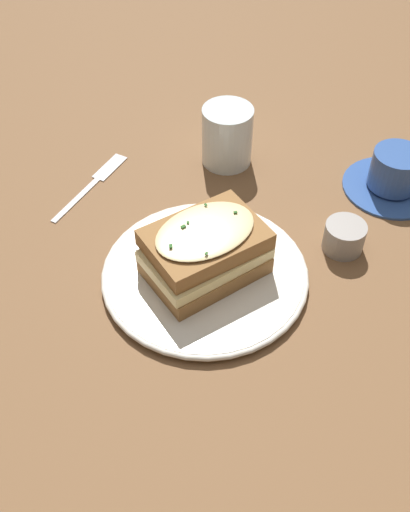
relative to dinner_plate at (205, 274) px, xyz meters
The scene contains 7 objects.
ground_plane 0.03m from the dinner_plate, 13.02° to the right, with size 2.40×2.40×0.00m, color brown.
dinner_plate is the anchor object (origin of this frame).
sandwich 0.04m from the dinner_plate, 75.12° to the left, with size 0.17×0.15×0.07m.
teacup_with_saucer 0.33m from the dinner_plate, 19.80° to the left, with size 0.14×0.14×0.06m.
water_glass 0.25m from the dinner_plate, 69.44° to the left, with size 0.08×0.08×0.09m, color silver.
fork 0.26m from the dinner_plate, 116.75° to the left, with size 0.13×0.14×0.00m.
condiment_pot 0.19m from the dinner_plate, ahead, with size 0.05×0.05×0.04m, color gray.
Camera 1 is at (-0.14, -0.49, 0.59)m, focal length 42.00 mm.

